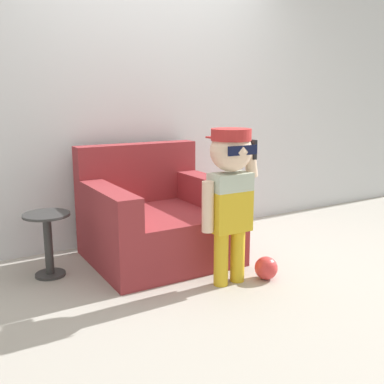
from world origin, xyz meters
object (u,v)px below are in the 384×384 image
(armchair, at_px, (156,221))
(toy_ball, at_px, (266,268))
(person_child, at_px, (230,182))
(side_table, at_px, (48,238))

(armchair, distance_m, toy_ball, 0.95)
(armchair, bearing_deg, toy_ball, -59.37)
(person_child, bearing_deg, side_table, 143.93)
(person_child, xyz_separation_m, toy_ball, (0.27, -0.08, -0.63))
(armchair, xyz_separation_m, side_table, (-0.84, 0.04, -0.02))
(person_child, relative_size, toy_ball, 6.53)
(side_table, height_order, toy_ball, side_table)
(armchair, height_order, toy_ball, armchair)
(side_table, xyz_separation_m, toy_ball, (1.31, -0.84, -0.20))
(person_child, bearing_deg, armchair, 105.87)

